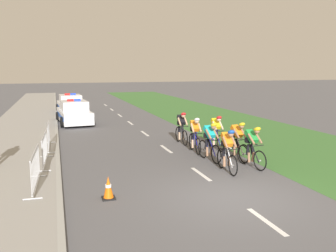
# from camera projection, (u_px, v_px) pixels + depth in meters

# --- Properties ---
(ground_plane) EXTENTS (160.00, 160.00, 0.00)m
(ground_plane) POSITION_uv_depth(u_px,v_px,m) (233.00, 197.00, 10.03)
(ground_plane) COLOR #56565B
(sidewalk_slab) EXTENTS (3.83, 60.00, 0.12)m
(sidewalk_slab) POSITION_uv_depth(u_px,v_px,m) (24.00, 128.00, 21.29)
(sidewalk_slab) COLOR gray
(sidewalk_slab) RESTS_ON ground
(kerb_edge) EXTENTS (0.16, 60.00, 0.13)m
(kerb_edge) POSITION_uv_depth(u_px,v_px,m) (56.00, 126.00, 21.84)
(kerb_edge) COLOR #9E9E99
(kerb_edge) RESTS_ON ground
(grass_verge) EXTENTS (7.00, 60.00, 0.01)m
(grass_verge) POSITION_uv_depth(u_px,v_px,m) (217.00, 120.00, 25.00)
(grass_verge) COLOR #3D7033
(grass_verge) RESTS_ON ground
(lane_markings_centre) EXTENTS (0.14, 29.60, 0.01)m
(lane_markings_centre) POSITION_uv_depth(u_px,v_px,m) (137.00, 128.00, 21.65)
(lane_markings_centre) COLOR white
(lane_markings_centre) RESTS_ON ground
(cyclist_lead) EXTENTS (0.43, 1.72, 1.56)m
(cyclist_lead) POSITION_uv_depth(u_px,v_px,m) (227.00, 150.00, 12.35)
(cyclist_lead) COLOR black
(cyclist_lead) RESTS_ON ground
(cyclist_second) EXTENTS (0.45, 1.72, 1.56)m
(cyclist_second) POSITION_uv_depth(u_px,v_px,m) (252.00, 146.00, 12.93)
(cyclist_second) COLOR black
(cyclist_second) RESTS_ON ground
(cyclist_third) EXTENTS (0.45, 1.72, 1.56)m
(cyclist_third) POSITION_uv_depth(u_px,v_px,m) (210.00, 141.00, 13.84)
(cyclist_third) COLOR black
(cyclist_third) RESTS_ON ground
(cyclist_fourth) EXTENTS (0.45, 1.72, 1.56)m
(cyclist_fourth) POSITION_uv_depth(u_px,v_px,m) (237.00, 140.00, 13.96)
(cyclist_fourth) COLOR black
(cyclist_fourth) RESTS_ON ground
(cyclist_fifth) EXTENTS (0.44, 1.72, 1.56)m
(cyclist_fifth) POSITION_uv_depth(u_px,v_px,m) (195.00, 134.00, 15.24)
(cyclist_fifth) COLOR black
(cyclist_fifth) RESTS_ON ground
(cyclist_sixth) EXTENTS (0.42, 1.72, 1.56)m
(cyclist_sixth) POSITION_uv_depth(u_px,v_px,m) (216.00, 132.00, 15.82)
(cyclist_sixth) COLOR black
(cyclist_sixth) RESTS_ON ground
(cyclist_seventh) EXTENTS (0.42, 1.72, 1.56)m
(cyclist_seventh) POSITION_uv_depth(u_px,v_px,m) (182.00, 127.00, 17.00)
(cyclist_seventh) COLOR black
(cyclist_seventh) RESTS_ON ground
(police_car_nearest) EXTENTS (2.28, 4.53, 1.59)m
(police_car_nearest) POSITION_uv_depth(u_px,v_px,m) (74.00, 113.00, 23.19)
(police_car_nearest) COLOR silver
(police_car_nearest) RESTS_ON ground
(police_car_second) EXTENTS (2.20, 4.50, 1.59)m
(police_car_second) POSITION_uv_depth(u_px,v_px,m) (70.00, 105.00, 28.25)
(police_car_second) COLOR white
(police_car_second) RESTS_ON ground
(crowd_barrier_front) EXTENTS (0.60, 2.32, 1.07)m
(crowd_barrier_front) POSITION_uv_depth(u_px,v_px,m) (35.00, 170.00, 10.46)
(crowd_barrier_front) COLOR #B7BABF
(crowd_barrier_front) RESTS_ON sidewalk_slab
(crowd_barrier_middle) EXTENTS (0.60, 2.32, 1.07)m
(crowd_barrier_middle) POSITION_uv_depth(u_px,v_px,m) (45.00, 149.00, 13.04)
(crowd_barrier_middle) COLOR #B7BABF
(crowd_barrier_middle) RESTS_ON sidewalk_slab
(crowd_barrier_rear) EXTENTS (0.52, 2.32, 1.07)m
(crowd_barrier_rear) POSITION_uv_depth(u_px,v_px,m) (49.00, 136.00, 15.64)
(crowd_barrier_rear) COLOR #B7BABF
(crowd_barrier_rear) RESTS_ON sidewalk_slab
(traffic_cone_near) EXTENTS (0.36, 0.36, 0.64)m
(traffic_cone_near) POSITION_uv_depth(u_px,v_px,m) (108.00, 188.00, 9.88)
(traffic_cone_near) COLOR black
(traffic_cone_near) RESTS_ON ground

